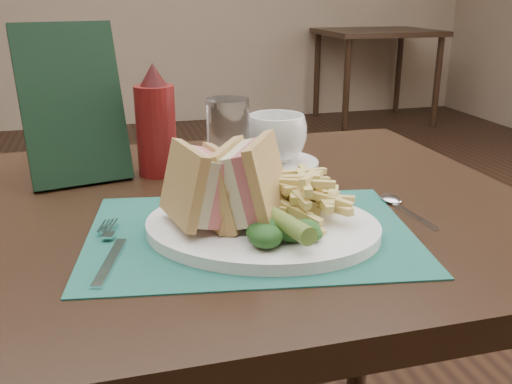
# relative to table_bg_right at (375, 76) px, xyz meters

# --- Properties ---
(wall_back) EXTENTS (6.00, 0.00, 6.00)m
(wall_back) POSITION_rel_table_bg_right_xyz_m (-2.03, 0.42, -0.38)
(wall_back) COLOR gray
(wall_back) RESTS_ON ground
(table_bg_right) EXTENTS (0.90, 0.75, 0.75)m
(table_bg_right) POSITION_rel_table_bg_right_xyz_m (0.00, 0.00, 0.00)
(table_bg_right) COLOR black
(table_bg_right) RESTS_ON ground
(placemat) EXTENTS (0.45, 0.36, 0.00)m
(placemat) POSITION_rel_table_bg_right_xyz_m (-2.03, -3.70, 0.38)
(placemat) COLOR #1B574B
(placemat) RESTS_ON table_main
(plate) EXTENTS (0.37, 0.34, 0.01)m
(plate) POSITION_rel_table_bg_right_xyz_m (-2.01, -3.70, 0.38)
(plate) COLOR white
(plate) RESTS_ON placemat
(sandwich_half_a) EXTENTS (0.10, 0.11, 0.10)m
(sandwich_half_a) POSITION_rel_table_bg_right_xyz_m (-2.11, -3.69, 0.44)
(sandwich_half_a) COLOR tan
(sandwich_half_a) RESTS_ON plate
(sandwich_half_b) EXTENTS (0.12, 0.13, 0.11)m
(sandwich_half_b) POSITION_rel_table_bg_right_xyz_m (-2.04, -3.69, 0.45)
(sandwich_half_b) COLOR tan
(sandwich_half_b) RESTS_ON plate
(kale_garnish) EXTENTS (0.11, 0.08, 0.03)m
(kale_garnish) POSITION_rel_table_bg_right_xyz_m (-2.01, -3.76, 0.41)
(kale_garnish) COLOR #163B15
(kale_garnish) RESTS_ON plate
(pickle_spear) EXTENTS (0.05, 0.12, 0.03)m
(pickle_spear) POSITION_rel_table_bg_right_xyz_m (-2.01, -3.76, 0.41)
(pickle_spear) COLOR #53712B
(pickle_spear) RESTS_ON plate
(fries_pile) EXTENTS (0.18, 0.20, 0.06)m
(fries_pile) POSITION_rel_table_bg_right_xyz_m (-1.95, -3.68, 0.42)
(fries_pile) COLOR #D2BD69
(fries_pile) RESTS_ON plate
(fork) EXTENTS (0.08, 0.17, 0.01)m
(fork) POSITION_rel_table_bg_right_xyz_m (-2.20, -3.71, 0.38)
(fork) COLOR silver
(fork) RESTS_ON placemat
(spoon) EXTENTS (0.05, 0.15, 0.01)m
(spoon) POSITION_rel_table_bg_right_xyz_m (-1.80, -3.68, 0.38)
(spoon) COLOR silver
(spoon) RESTS_ON table_main
(saucer) EXTENTS (0.19, 0.19, 0.01)m
(saucer) POSITION_rel_table_bg_right_xyz_m (-1.91, -3.42, 0.38)
(saucer) COLOR white
(saucer) RESTS_ON table_main
(coffee_cup) EXTENTS (0.15, 0.15, 0.08)m
(coffee_cup) POSITION_rel_table_bg_right_xyz_m (-1.91, -3.42, 0.43)
(coffee_cup) COLOR white
(coffee_cup) RESTS_ON saucer
(drinking_glass) EXTENTS (0.07, 0.07, 0.13)m
(drinking_glass) POSITION_rel_table_bg_right_xyz_m (-2.00, -3.45, 0.44)
(drinking_glass) COLOR white
(drinking_glass) RESTS_ON table_main
(ketchup_bottle) EXTENTS (0.07, 0.07, 0.19)m
(ketchup_bottle) POSITION_rel_table_bg_right_xyz_m (-2.11, -3.41, 0.47)
(ketchup_bottle) COLOR #621011
(ketchup_bottle) RESTS_ON table_main
(check_presenter) EXTENTS (0.17, 0.13, 0.25)m
(check_presenter) POSITION_rel_table_bg_right_xyz_m (-2.24, -3.41, 0.50)
(check_presenter) COLOR black
(check_presenter) RESTS_ON table_main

